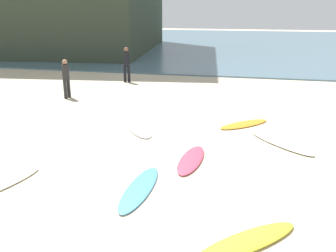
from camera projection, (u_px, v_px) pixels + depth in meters
name	position (u px, v px, depth m)	size (l,w,h in m)	color
ground_plane	(153.00, 238.00, 6.17)	(120.00, 120.00, 0.00)	beige
ocean_water	(239.00, 43.00, 38.60)	(120.00, 40.00, 0.08)	slate
surfboard_0	(191.00, 160.00, 9.20)	(0.53, 1.91, 0.08)	#DD445F
surfboard_1	(244.00, 124.00, 11.99)	(0.55, 1.92, 0.06)	orange
surfboard_2	(140.00, 188.00, 7.75)	(0.52, 2.15, 0.08)	#4F9AD5
surfboard_3	(281.00, 143.00, 10.33)	(0.53, 2.27, 0.09)	white
surfboard_4	(139.00, 129.00, 11.55)	(0.60, 1.91, 0.06)	white
surfboard_5	(247.00, 241.00, 5.99)	(0.50, 2.06, 0.09)	yellow
beachgoer_near	(127.00, 63.00, 18.49)	(0.34, 0.33, 1.76)	black
beachgoer_mid	(66.00, 77.00, 15.28)	(0.35, 0.35, 1.62)	black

